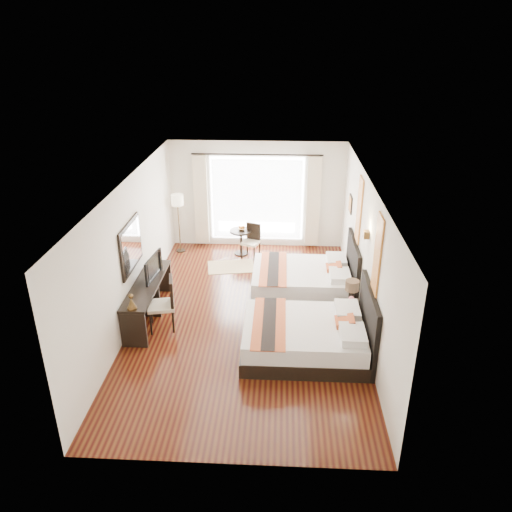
{
  "coord_description": "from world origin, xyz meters",
  "views": [
    {
      "loc": [
        0.64,
        -8.66,
        5.32
      ],
      "look_at": [
        0.15,
        0.36,
        1.2
      ],
      "focal_mm": 35.0,
      "sensor_mm": 36.0,
      "label": 1
    }
  ],
  "objects_px": {
    "nightstand": "(349,314)",
    "bed_far": "(305,280)",
    "console_desk": "(148,300)",
    "side_table": "(241,242)",
    "table_lamp": "(352,287)",
    "bed_near": "(309,336)",
    "television": "(150,267)",
    "floor_lamp": "(178,204)",
    "window_chair": "(251,247)",
    "fruit_bowl": "(242,229)",
    "desk_chair": "(163,313)",
    "vase": "(351,303)"
  },
  "relations": [
    {
      "from": "floor_lamp",
      "to": "window_chair",
      "type": "relative_size",
      "value": 1.79
    },
    {
      "from": "floor_lamp",
      "to": "fruit_bowl",
      "type": "relative_size",
      "value": 7.93
    },
    {
      "from": "console_desk",
      "to": "side_table",
      "type": "height_order",
      "value": "console_desk"
    },
    {
      "from": "vase",
      "to": "fruit_bowl",
      "type": "bearing_deg",
      "value": 124.96
    },
    {
      "from": "television",
      "to": "floor_lamp",
      "type": "relative_size",
      "value": 0.54
    },
    {
      "from": "table_lamp",
      "to": "side_table",
      "type": "xyz_separation_m",
      "value": [
        -2.41,
        3.19,
        -0.46
      ]
    },
    {
      "from": "nightstand",
      "to": "table_lamp",
      "type": "xyz_separation_m",
      "value": [
        0.03,
        0.08,
        0.56
      ]
    },
    {
      "from": "table_lamp",
      "to": "television",
      "type": "distance_m",
      "value": 4.02
    },
    {
      "from": "console_desk",
      "to": "desk_chair",
      "type": "xyz_separation_m",
      "value": [
        0.39,
        -0.4,
        -0.05
      ]
    },
    {
      "from": "bed_far",
      "to": "console_desk",
      "type": "relative_size",
      "value": 1.01
    },
    {
      "from": "table_lamp",
      "to": "bed_far",
      "type": "bearing_deg",
      "value": 125.34
    },
    {
      "from": "bed_far",
      "to": "fruit_bowl",
      "type": "relative_size",
      "value": 11.35
    },
    {
      "from": "bed_near",
      "to": "console_desk",
      "type": "relative_size",
      "value": 1.02
    },
    {
      "from": "bed_near",
      "to": "console_desk",
      "type": "distance_m",
      "value": 3.34
    },
    {
      "from": "bed_far",
      "to": "vase",
      "type": "height_order",
      "value": "bed_far"
    },
    {
      "from": "vase",
      "to": "fruit_bowl",
      "type": "relative_size",
      "value": 0.62
    },
    {
      "from": "bed_near",
      "to": "television",
      "type": "relative_size",
      "value": 2.68
    },
    {
      "from": "vase",
      "to": "window_chair",
      "type": "height_order",
      "value": "window_chair"
    },
    {
      "from": "floor_lamp",
      "to": "bed_near",
      "type": "bearing_deg",
      "value": -53.81
    },
    {
      "from": "console_desk",
      "to": "window_chair",
      "type": "xyz_separation_m",
      "value": [
        1.88,
        3.01,
        -0.11
      ]
    },
    {
      "from": "nightstand",
      "to": "window_chair",
      "type": "distance_m",
      "value": 3.76
    },
    {
      "from": "nightstand",
      "to": "fruit_bowl",
      "type": "distance_m",
      "value": 4.06
    },
    {
      "from": "bed_near",
      "to": "television",
      "type": "bearing_deg",
      "value": 157.49
    },
    {
      "from": "side_table",
      "to": "window_chair",
      "type": "distance_m",
      "value": 0.32
    },
    {
      "from": "desk_chair",
      "to": "fruit_bowl",
      "type": "distance_m",
      "value": 3.81
    },
    {
      "from": "fruit_bowl",
      "to": "window_chair",
      "type": "distance_m",
      "value": 0.52
    },
    {
      "from": "desk_chair",
      "to": "console_desk",
      "type": "bearing_deg",
      "value": -58.4
    },
    {
      "from": "nightstand",
      "to": "console_desk",
      "type": "xyz_separation_m",
      "value": [
        -4.0,
        0.09,
        0.15
      ]
    },
    {
      "from": "floor_lamp",
      "to": "window_chair",
      "type": "xyz_separation_m",
      "value": [
        1.87,
        -0.26,
        -1.04
      ]
    },
    {
      "from": "bed_far",
      "to": "table_lamp",
      "type": "bearing_deg",
      "value": -54.66
    },
    {
      "from": "console_desk",
      "to": "side_table",
      "type": "xyz_separation_m",
      "value": [
        1.61,
        3.18,
        -0.05
      ]
    },
    {
      "from": "floor_lamp",
      "to": "fruit_bowl",
      "type": "xyz_separation_m",
      "value": [
        1.62,
        -0.1,
        -0.62
      ]
    },
    {
      "from": "bed_far",
      "to": "desk_chair",
      "type": "relative_size",
      "value": 2.08
    },
    {
      "from": "nightstand",
      "to": "television",
      "type": "relative_size",
      "value": 0.57
    },
    {
      "from": "bed_near",
      "to": "floor_lamp",
      "type": "relative_size",
      "value": 1.45
    },
    {
      "from": "floor_lamp",
      "to": "side_table",
      "type": "relative_size",
      "value": 2.34
    },
    {
      "from": "nightstand",
      "to": "vase",
      "type": "relative_size",
      "value": 4.0
    },
    {
      "from": "nightstand",
      "to": "bed_far",
      "type": "bearing_deg",
      "value": 122.63
    },
    {
      "from": "television",
      "to": "fruit_bowl",
      "type": "distance_m",
      "value": 3.35
    },
    {
      "from": "table_lamp",
      "to": "window_chair",
      "type": "relative_size",
      "value": 0.49
    },
    {
      "from": "side_table",
      "to": "window_chair",
      "type": "relative_size",
      "value": 0.76
    },
    {
      "from": "console_desk",
      "to": "television",
      "type": "height_order",
      "value": "television"
    },
    {
      "from": "desk_chair",
      "to": "fruit_bowl",
      "type": "bearing_deg",
      "value": -121.49
    },
    {
      "from": "table_lamp",
      "to": "console_desk",
      "type": "height_order",
      "value": "table_lamp"
    },
    {
      "from": "bed_near",
      "to": "fruit_bowl",
      "type": "bearing_deg",
      "value": 110.04
    },
    {
      "from": "window_chair",
      "to": "fruit_bowl",
      "type": "bearing_deg",
      "value": -102.78
    },
    {
      "from": "bed_near",
      "to": "bed_far",
      "type": "relative_size",
      "value": 1.01
    },
    {
      "from": "console_desk",
      "to": "window_chair",
      "type": "bearing_deg",
      "value": 58.06
    },
    {
      "from": "vase",
      "to": "desk_chair",
      "type": "distance_m",
      "value": 3.62
    },
    {
      "from": "vase",
      "to": "fruit_bowl",
      "type": "distance_m",
      "value": 4.13
    }
  ]
}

